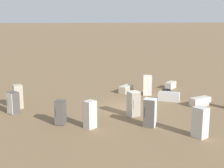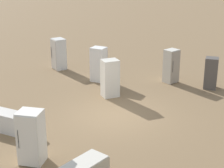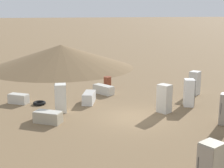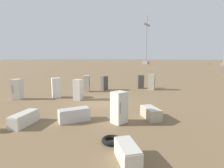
% 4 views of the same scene
% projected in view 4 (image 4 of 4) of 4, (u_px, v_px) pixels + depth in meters
% --- Properties ---
extents(ground_plane, '(1000.00, 1000.00, 0.00)m').
position_uv_depth(ground_plane, '(100.00, 103.00, 14.49)').
color(ground_plane, brown).
extents(power_pylon_2, '(10.30, 3.53, 29.43)m').
position_uv_depth(power_pylon_2, '(146.00, 49.00, 109.00)').
color(power_pylon_2, gray).
rests_on(power_pylon_2, ground_plane).
extents(discarded_fridge_0, '(0.83, 0.85, 1.62)m').
position_uv_depth(discarded_fridge_0, '(104.00, 83.00, 20.34)').
color(discarded_fridge_0, '#4C4742').
rests_on(discarded_fridge_0, ground_plane).
extents(discarded_fridge_1, '(0.99, 0.97, 1.87)m').
position_uv_depth(discarded_fridge_1, '(56.00, 88.00, 16.39)').
color(discarded_fridge_1, white).
rests_on(discarded_fridge_1, ground_plane).
extents(discarded_fridge_2, '(1.65, 1.66, 0.68)m').
position_uv_depth(discarded_fridge_2, '(151.00, 113.00, 10.77)').
color(discarded_fridge_2, '#B2A88E').
rests_on(discarded_fridge_2, ground_plane).
extents(discarded_fridge_3, '(1.45, 1.44, 0.68)m').
position_uv_depth(discarded_fridge_3, '(127.00, 153.00, 6.23)').
color(discarded_fridge_3, beige).
rests_on(discarded_fridge_3, ground_plane).
extents(discarded_fridge_4, '(1.91, 1.56, 0.76)m').
position_uv_depth(discarded_fridge_4, '(74.00, 115.00, 10.30)').
color(discarded_fridge_4, silver).
rests_on(discarded_fridge_4, ground_plane).
extents(discarded_fridge_5, '(0.96, 0.97, 1.64)m').
position_uv_depth(discarded_fridge_5, '(140.00, 82.00, 21.47)').
color(discarded_fridge_5, '#4C4742').
rests_on(discarded_fridge_5, ground_plane).
extents(discarded_fridge_6, '(0.80, 0.88, 1.86)m').
position_uv_depth(discarded_fridge_6, '(152.00, 82.00, 20.47)').
color(discarded_fridge_6, '#B2A88E').
rests_on(discarded_fridge_6, ground_plane).
extents(discarded_fridge_7, '(0.94, 0.92, 1.83)m').
position_uv_depth(discarded_fridge_7, '(119.00, 107.00, 9.93)').
color(discarded_fridge_7, silver).
rests_on(discarded_fridge_7, ground_plane).
extents(discarded_fridge_8, '(0.93, 0.88, 1.83)m').
position_uv_depth(discarded_fridge_8, '(78.00, 90.00, 15.54)').
color(discarded_fridge_8, beige).
rests_on(discarded_fridge_8, ground_plane).
extents(discarded_fridge_9, '(0.91, 0.89, 1.80)m').
position_uv_depth(discarded_fridge_9, '(87.00, 84.00, 19.37)').
color(discarded_fridge_9, beige).
rests_on(discarded_fridge_9, ground_plane).
extents(discarded_fridge_10, '(0.96, 0.99, 1.85)m').
position_uv_depth(discarded_fridge_10, '(18.00, 89.00, 15.73)').
color(discarded_fridge_10, silver).
rests_on(discarded_fridge_10, ground_plane).
extents(discarded_fridge_11, '(1.93, 1.22, 0.69)m').
position_uv_depth(discarded_fridge_11, '(24.00, 119.00, 9.75)').
color(discarded_fridge_11, beige).
rests_on(discarded_fridge_11, ground_plane).
extents(scrap_tire, '(0.88, 0.88, 0.20)m').
position_uv_depth(scrap_tire, '(112.00, 140.00, 7.70)').
color(scrap_tire, black).
rests_on(scrap_tire, ground_plane).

